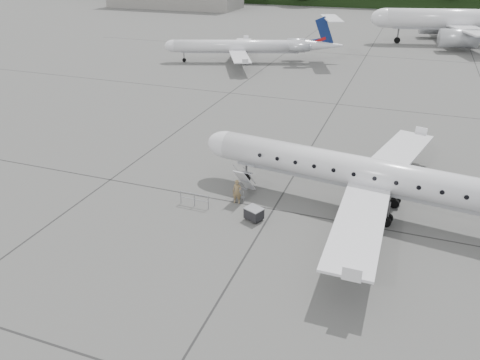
% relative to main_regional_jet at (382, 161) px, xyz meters
% --- Properties ---
extents(ground, '(320.00, 320.00, 0.00)m').
position_rel_main_regional_jet_xyz_m(ground, '(-0.32, -4.37, -3.90)').
color(ground, '#575755').
rests_on(ground, ground).
extents(main_regional_jet, '(32.94, 25.57, 7.80)m').
position_rel_main_regional_jet_xyz_m(main_regional_jet, '(0.00, 0.00, 0.00)').
color(main_regional_jet, silver).
rests_on(main_regional_jet, ground).
extents(airstair, '(1.11, 2.22, 2.44)m').
position_rel_main_regional_jet_xyz_m(airstair, '(-9.47, -1.01, -2.68)').
color(airstair, silver).
rests_on(airstair, ground).
extents(passenger, '(0.73, 0.54, 1.83)m').
position_rel_main_regional_jet_xyz_m(passenger, '(-9.62, -2.22, -2.99)').
color(passenger, olive).
rests_on(passenger, ground).
extents(safety_railing, '(2.20, 0.13, 1.00)m').
position_rel_main_regional_jet_xyz_m(safety_railing, '(-12.33, -3.73, -3.40)').
color(safety_railing, gray).
rests_on(safety_railing, ground).
extents(baggage_cart, '(1.38, 1.27, 0.97)m').
position_rel_main_regional_jet_xyz_m(baggage_cart, '(-7.70, -4.05, -3.42)').
color(baggage_cart, black).
rests_on(baggage_cart, ground).
extents(bg_narrowbody, '(41.00, 33.70, 12.86)m').
position_rel_main_regional_jet_xyz_m(bg_narrowbody, '(8.31, 70.32, 2.53)').
color(bg_narrowbody, silver).
rests_on(bg_narrowbody, ground).
extents(bg_regional_left, '(31.71, 27.07, 7.04)m').
position_rel_main_regional_jet_xyz_m(bg_regional_left, '(-25.54, 41.49, -0.38)').
color(bg_regional_left, silver).
rests_on(bg_regional_left, ground).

